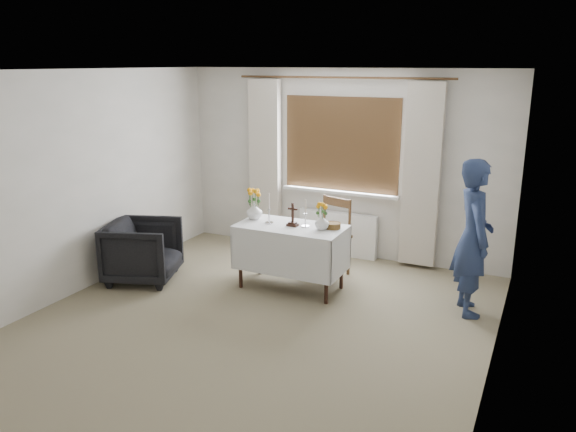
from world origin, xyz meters
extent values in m
plane|color=gray|center=(0.00, 0.00, 0.00)|extent=(5.00, 5.00, 0.00)
cube|color=silver|center=(-0.07, 1.06, 0.38)|extent=(1.24, 0.64, 0.76)
imported|color=black|center=(-1.80, 0.53, 0.37)|extent=(1.03, 1.01, 0.74)
imported|color=navy|center=(1.90, 1.29, 0.82)|extent=(0.59, 0.71, 1.65)
cube|color=white|center=(0.00, 2.42, 0.30)|extent=(1.10, 0.10, 0.60)
imported|color=silver|center=(-0.59, 1.14, 0.86)|extent=(0.19, 0.19, 0.20)
imported|color=silver|center=(0.30, 1.08, 0.85)|extent=(0.20, 0.20, 0.17)
cylinder|color=brown|center=(0.40, 1.17, 0.80)|extent=(0.20, 0.20, 0.07)
camera|label=1|loc=(2.54, -4.51, 2.57)|focal=35.00mm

